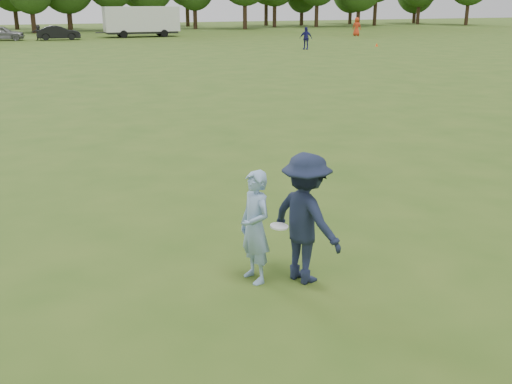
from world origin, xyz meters
The scene contains 11 objects.
ground centered at (0.00, 0.00, 0.00)m, with size 200.00×200.00×0.00m, color #305016.
thrower centered at (-0.69, 0.35, 0.86)m, with size 0.63×0.41×1.72m, color #85A6CE.
defender centered at (0.02, 0.10, 0.99)m, with size 1.28×0.74×1.98m, color #192037.
player_far_b centered at (18.69, 38.83, 0.90)m, with size 1.06×0.44×1.81m, color navy.
player_far_c centered at (32.12, 53.54, 1.01)m, with size 0.99×0.64×2.03m, color red.
player_far_d centered at (-1.59, 58.99, 0.76)m, with size 1.41×0.45×1.52m, color black.
car_e centered at (-5.10, 59.64, 0.74)m, with size 1.76×4.36×1.49m, color gray.
car_f centered at (0.33, 58.55, 0.70)m, with size 1.49×4.27×1.41m, color black.
field_cone centered at (25.97, 39.45, 0.15)m, with size 0.28×0.28×0.30m, color #FF4A0D.
disc_in_play centered at (-0.41, 0.10, 0.92)m, with size 0.32×0.32×0.05m.
cargo_trailer centered at (9.22, 60.49, 1.78)m, with size 9.00×2.75×3.20m.
Camera 1 is at (-3.66, -7.36, 4.09)m, focal length 42.00 mm.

